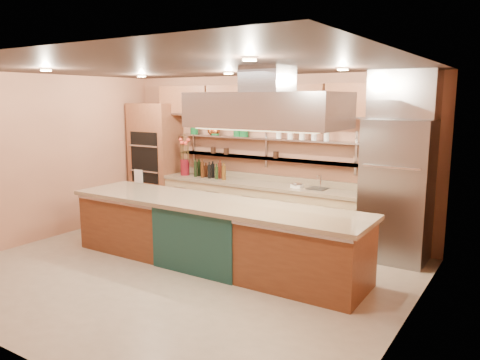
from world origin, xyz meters
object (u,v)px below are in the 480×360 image
Objects in this scene: kitchen_scale at (297,185)px; copper_kettle at (212,131)px; green_canister at (244,131)px; flower_vase at (185,167)px; refrigerator at (397,191)px; island at (212,233)px.

kitchen_scale is 0.98× the size of copper_kettle.
flower_vase is at bearing -169.69° from green_canister.
refrigerator is 6.82× the size of flower_vase.
kitchen_scale is at bearing 179.65° from refrigerator.
island is 2.67m from copper_kettle.
island is 24.88× the size of copper_kettle.
refrigerator is at bearing 1.66° from kitchen_scale.
copper_kettle is (-1.35, 1.89, 1.32)m from island.
copper_kettle is at bearing 176.26° from refrigerator.
flower_vase is 1.69× the size of copper_kettle.
green_canister is (-0.64, 1.89, 1.34)m from island.
green_canister is at bearing 175.32° from refrigerator.
refrigerator is at bearing -3.74° from copper_kettle.
kitchen_scale is 0.94× the size of green_canister.
copper_kettle is at bearing 175.38° from kitchen_scale.
copper_kettle reaches higher than flower_vase.
green_canister is (-1.18, 0.22, 0.83)m from kitchen_scale.
kitchen_scale is (2.39, 0.00, -0.10)m from flower_vase.
copper_kettle reaches higher than kitchen_scale.
green_canister is at bearing 10.31° from flower_vase.
refrigerator is at bearing -0.14° from flower_vase.
flower_vase is 2.39m from kitchen_scale.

